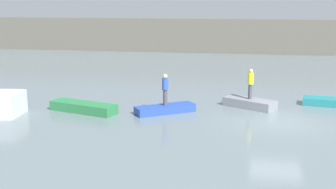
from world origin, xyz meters
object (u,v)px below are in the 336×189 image
(person_hiviz_shirt, at_px, (251,82))
(rowboat_grey, at_px, (250,103))
(rowboat_blue, at_px, (165,109))
(rowboat_green, at_px, (83,107))
(person_blue_shirt, at_px, (165,88))

(person_hiviz_shirt, bearing_deg, rowboat_grey, -90.00)
(rowboat_blue, bearing_deg, rowboat_green, 152.90)
(rowboat_grey, xyz_separation_m, person_blue_shirt, (-4.37, -1.97, 1.10))
(rowboat_blue, height_order, person_hiviz_shirt, person_hiviz_shirt)
(rowboat_green, xyz_separation_m, rowboat_blue, (4.30, 0.55, -0.04))
(rowboat_green, bearing_deg, person_hiviz_shirt, 33.06)
(person_hiviz_shirt, height_order, person_blue_shirt, person_hiviz_shirt)
(rowboat_blue, height_order, person_blue_shirt, person_blue_shirt)
(rowboat_green, height_order, person_blue_shirt, person_blue_shirt)
(person_hiviz_shirt, relative_size, person_blue_shirt, 1.00)
(rowboat_grey, height_order, person_hiviz_shirt, person_hiviz_shirt)
(rowboat_green, relative_size, rowboat_blue, 1.17)
(rowboat_blue, relative_size, person_blue_shirt, 1.92)
(rowboat_green, distance_m, person_hiviz_shirt, 9.11)
(rowboat_green, xyz_separation_m, person_hiviz_shirt, (8.68, 2.52, 1.16))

